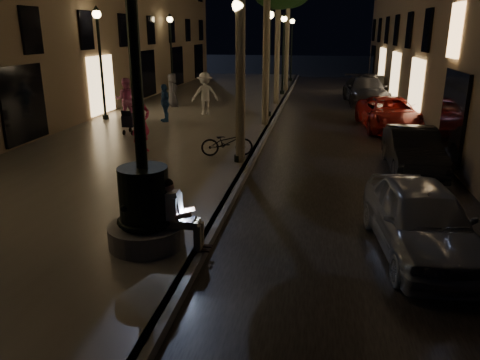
% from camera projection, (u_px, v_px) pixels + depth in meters
% --- Properties ---
extents(ground, '(120.00, 120.00, 0.00)m').
position_uv_depth(ground, '(272.00, 124.00, 20.82)').
color(ground, black).
rests_on(ground, ground).
extents(cobble_lane, '(6.00, 45.00, 0.02)m').
position_uv_depth(cobble_lane, '(341.00, 126.00, 20.34)').
color(cobble_lane, black).
rests_on(cobble_lane, ground).
extents(promenade, '(8.00, 45.00, 0.20)m').
position_uv_depth(promenade, '(185.00, 120.00, 21.43)').
color(promenade, '#625E57').
rests_on(promenade, ground).
extents(curb_strip, '(0.25, 45.00, 0.20)m').
position_uv_depth(curb_strip, '(272.00, 122.00, 20.79)').
color(curb_strip, '#59595B').
rests_on(curb_strip, ground).
extents(fountain_lamppost, '(1.40, 1.40, 5.21)m').
position_uv_depth(fountain_lamppost, '(144.00, 193.00, 8.41)').
color(fountain_lamppost, '#59595B').
rests_on(fountain_lamppost, promenade).
extents(seated_man_laptop, '(0.94, 0.32, 1.32)m').
position_uv_depth(seated_man_laptop, '(177.00, 212.00, 8.41)').
color(seated_man_laptop, tan).
rests_on(seated_man_laptop, promenade).
extents(lamp_curb_a, '(0.36, 0.36, 4.81)m').
position_uv_depth(lamp_curb_a, '(239.00, 59.00, 13.31)').
color(lamp_curb_a, black).
rests_on(lamp_curb_a, promenade).
extents(lamp_curb_b, '(0.36, 0.36, 4.81)m').
position_uv_depth(lamp_curb_b, '(269.00, 48.00, 20.82)').
color(lamp_curb_b, black).
rests_on(lamp_curb_b, promenade).
extents(lamp_curb_c, '(0.36, 0.36, 4.81)m').
position_uv_depth(lamp_curb_c, '(283.00, 43.00, 28.33)').
color(lamp_curb_c, black).
rests_on(lamp_curb_c, promenade).
extents(lamp_curb_d, '(0.36, 0.36, 4.81)m').
position_uv_depth(lamp_curb_d, '(292.00, 41.00, 35.84)').
color(lamp_curb_d, black).
rests_on(lamp_curb_d, promenade).
extents(lamp_left_b, '(0.36, 0.36, 4.81)m').
position_uv_depth(lamp_left_b, '(100.00, 49.00, 20.07)').
color(lamp_left_b, black).
rests_on(lamp_left_b, promenade).
extents(lamp_left_c, '(0.36, 0.36, 4.81)m').
position_uv_depth(lamp_left_c, '(171.00, 43.00, 29.46)').
color(lamp_left_c, black).
rests_on(lamp_left_c, promenade).
extents(stroller, '(0.44, 1.01, 1.04)m').
position_uv_depth(stroller, '(130.00, 120.00, 17.87)').
color(stroller, black).
rests_on(stroller, promenade).
extents(car_front, '(1.99, 4.12, 1.36)m').
position_uv_depth(car_front, '(421.00, 219.00, 8.64)').
color(car_front, '#9C9FA4').
rests_on(car_front, ground).
extents(car_second, '(1.36, 3.88, 1.28)m').
position_uv_depth(car_second, '(413.00, 150.00, 13.77)').
color(car_second, black).
rests_on(car_second, ground).
extents(car_third, '(2.63, 4.98, 1.33)m').
position_uv_depth(car_third, '(390.00, 114.00, 19.60)').
color(car_third, maroon).
rests_on(car_third, ground).
extents(car_rear, '(2.52, 5.38, 1.52)m').
position_uv_depth(car_rear, '(366.00, 90.00, 26.50)').
color(car_rear, '#2F2E34').
rests_on(car_rear, ground).
extents(car_fifth, '(1.79, 4.19, 1.34)m').
position_uv_depth(car_fifth, '(371.00, 87.00, 28.72)').
color(car_fifth, '#989994').
rests_on(car_fifth, ground).
extents(pedestrian_red, '(0.76, 0.85, 1.96)m').
position_uv_depth(pedestrian_red, '(141.00, 122.00, 15.05)').
color(pedestrian_red, '#B6244D').
rests_on(pedestrian_red, promenade).
extents(pedestrian_pink, '(1.05, 0.92, 1.83)m').
position_uv_depth(pedestrian_pink, '(126.00, 99.00, 20.55)').
color(pedestrian_pink, '#C7699D').
rests_on(pedestrian_pink, promenade).
extents(pedestrian_white, '(1.45, 1.19, 1.95)m').
position_uv_depth(pedestrian_white, '(205.00, 94.00, 21.87)').
color(pedestrian_white, silver).
rests_on(pedestrian_white, promenade).
extents(pedestrian_blue, '(0.87, 1.00, 1.62)m').
position_uv_depth(pedestrian_blue, '(165.00, 103.00, 20.20)').
color(pedestrian_blue, '#254E89').
rests_on(pedestrian_blue, promenade).
extents(pedestrian_dark, '(0.84, 0.99, 1.71)m').
position_uv_depth(pedestrian_dark, '(172.00, 90.00, 24.15)').
color(pedestrian_dark, '#343338').
rests_on(pedestrian_dark, promenade).
extents(bicycle, '(1.73, 0.96, 0.86)m').
position_uv_depth(bicycle, '(227.00, 142.00, 14.76)').
color(bicycle, black).
rests_on(bicycle, promenade).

